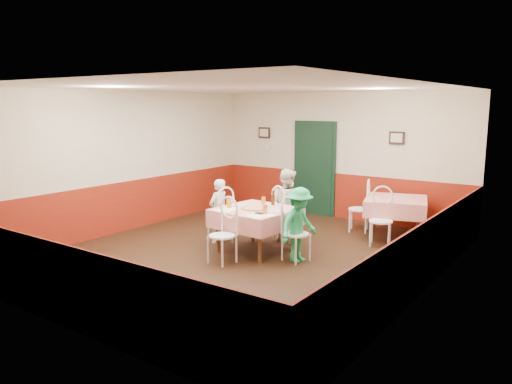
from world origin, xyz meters
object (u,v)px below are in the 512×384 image
Objects in this scene: chair_left at (221,219)px; glass_a at (229,203)px; chair_second_b at (381,221)px; diner_right at (299,225)px; second_table at (395,218)px; chair_right at (296,234)px; diner_far at (287,205)px; chair_far at (285,218)px; beer_bottle at (273,199)px; diner_left at (218,211)px; chair_near at (222,236)px; main_table at (256,230)px; glass_b at (265,209)px; chair_second_a at (359,209)px; wallet at (259,213)px; pizza at (254,208)px; glass_c at (263,201)px.

glass_a is (0.42, -0.28, 0.39)m from chair_left.
diner_right is at bearing -130.79° from chair_second_b.
second_table is 2.54m from chair_right.
diner_far is at bearing 53.88° from chair_right.
diner_far reaches higher than chair_far.
second_table is at bearing -124.50° from diner_far.
beer_bottle is at bearing -127.54° from second_table.
glass_a is at bearing 71.63° from chair_left.
diner_left is at bearing -165.93° from chair_second_b.
chair_near is 1.25m from diner_left.
diner_far reaches higher than diner_right.
chair_left is 1.76m from diner_right.
main_table is 0.93m from diner_right.
chair_right is at bearing 21.08° from glass_b.
second_table is 1.24× the size of chair_second_b.
chair_second_a is 8.18× the size of wallet.
chair_second_b is 2.34m from pizza.
diner_far reaches higher than chair_second_a.
glass_a is at bearing -132.81° from beer_bottle.
beer_bottle reaches higher than glass_b.
diner_left is (-1.26, 0.33, -0.24)m from glass_b.
chair_second_a is at bearing 180.00° from second_table.
glass_c is 0.56m from diner_far.
diner_right is at bearing 18.90° from glass_b.
diner_far is at bearing 69.65° from glass_c.
glass_b reaches higher than pizza.
beer_bottle is (-1.52, -1.23, 0.43)m from chair_second_b.
chair_second_a reaches higher than glass_c.
glass_c reaches higher than wallet.
chair_left is 1.26m from diner_far.
chair_right is at bearing -132.26° from chair_second_b.
wallet is at bearing -60.53° from glass_c.
wallet is at bearing -136.83° from glass_b.
chair_second_b is 2.36m from wallet.
diner_right is (0.90, -0.07, 0.24)m from main_table.
diner_right is at bearing -24.76° from glass_c.
glass_a is 1.04× the size of glass_b.
glass_a reaches higher than chair_left.
chair_second_b reaches higher than wallet.
chair_right is 1.00× the size of chair_near.
chair_left is 3.66× the size of beer_bottle.
wallet is 0.09× the size of diner_right.
diner_right is (-0.74, -1.66, 0.16)m from chair_second_b.
chair_second_b is 2.96m from diner_left.
second_table is 0.75m from chair_second_a.
main_table is at bearing 100.76° from chair_left.
main_table is 0.85m from chair_right.
chair_second_b is 1.83m from diner_right.
pizza is (-1.64, -2.39, 0.40)m from second_table.
chair_second_a is 1.06m from chair_second_b.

